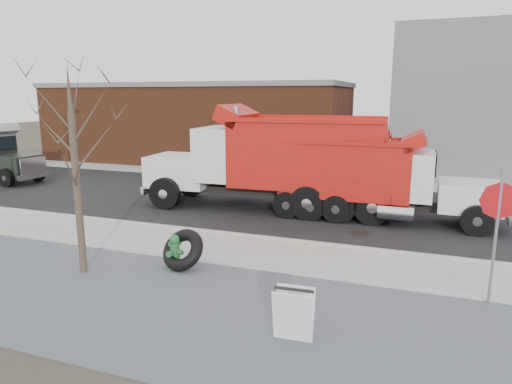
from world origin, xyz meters
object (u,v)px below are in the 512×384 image
at_px(truck_tire, 183,250).
at_px(sandwich_board, 293,314).
at_px(dump_truck_red_a, 374,175).
at_px(dump_truck_red_b, 275,158).
at_px(fire_hydrant, 175,253).
at_px(stop_sign, 498,216).

xyz_separation_m(truck_tire, sandwich_board, (3.66, -2.49, 0.02)).
xyz_separation_m(dump_truck_red_a, dump_truck_red_b, (-3.79, 0.19, 0.42)).
relative_size(truck_tire, sandwich_board, 1.31).
bearing_deg(dump_truck_red_b, fire_hydrant, 82.36).
relative_size(truck_tire, stop_sign, 0.45).
xyz_separation_m(fire_hydrant, stop_sign, (7.43, 0.44, 1.57)).
distance_m(stop_sign, dump_truck_red_a, 7.03).
xyz_separation_m(truck_tire, dump_truck_red_b, (0.28, 6.87, 1.54)).
distance_m(sandwich_board, dump_truck_red_a, 9.24).
relative_size(fire_hydrant, truck_tire, 0.70).
height_order(stop_sign, dump_truck_red_a, dump_truck_red_a).
distance_m(fire_hydrant, truck_tire, 0.24).
xyz_separation_m(fire_hydrant, truck_tire, (0.22, 0.04, 0.09)).
xyz_separation_m(stop_sign, sandwich_board, (-3.56, -2.88, -1.46)).
relative_size(dump_truck_red_a, dump_truck_red_b, 0.81).
height_order(fire_hydrant, dump_truck_red_a, dump_truck_red_a).
bearing_deg(stop_sign, sandwich_board, -127.20).
bearing_deg(fire_hydrant, sandwich_board, -20.87).
distance_m(fire_hydrant, stop_sign, 7.61).
relative_size(truck_tire, dump_truck_red_b, 0.14).
bearing_deg(stop_sign, truck_tire, -163.07).
bearing_deg(sandwich_board, truck_tire, 142.64).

